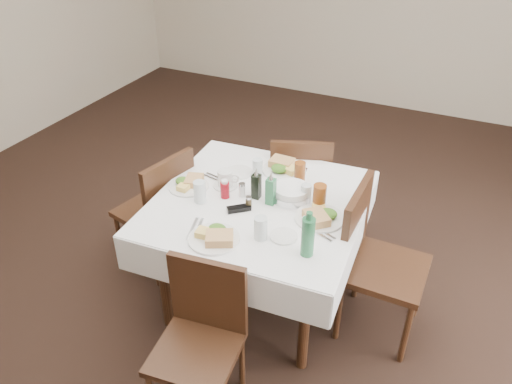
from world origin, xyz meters
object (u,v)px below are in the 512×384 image
(chair_north, at_px, (300,183))
(coffee_mug, at_px, (226,179))
(chair_south, at_px, (202,330))
(chair_west, at_px, (161,206))
(water_n, at_px, (257,168))
(water_w, at_px, (200,192))
(oil_cruet_green, at_px, (271,190))
(bread_basket, at_px, (291,193))
(water_s, at_px, (261,228))
(oil_cruet_dark, at_px, (256,185))
(water_e, at_px, (306,193))
(chair_east, at_px, (371,254))
(green_bottle, at_px, (308,236))
(dining_table, at_px, (259,213))
(ketchup_bottle, at_px, (225,189))

(chair_north, bearing_deg, coffee_mug, -112.66)
(chair_south, relative_size, chair_west, 0.95)
(water_n, xyz_separation_m, water_w, (-0.18, -0.40, 0.01))
(water_w, height_order, oil_cruet_green, oil_cruet_green)
(chair_north, relative_size, bread_basket, 3.75)
(water_s, relative_size, bread_basket, 0.55)
(water_n, xyz_separation_m, oil_cruet_green, (0.20, -0.25, 0.03))
(chair_south, distance_m, oil_cruet_dark, 0.89)
(water_e, bearing_deg, chair_west, -174.06)
(water_n, relative_size, oil_cruet_dark, 0.59)
(chair_south, xyz_separation_m, chair_east, (0.63, 0.85, 0.06))
(water_n, bearing_deg, oil_cruet_dark, -66.70)
(chair_east, xyz_separation_m, green_bottle, (-0.26, -0.40, 0.33))
(water_w, distance_m, oil_cruet_dark, 0.33)
(chair_west, bearing_deg, water_w, -20.80)
(oil_cruet_green, xyz_separation_m, coffee_mug, (-0.32, 0.05, -0.04))
(chair_north, relative_size, water_w, 6.70)
(coffee_mug, bearing_deg, oil_cruet_green, -9.43)
(water_n, bearing_deg, green_bottle, -47.03)
(water_s, height_order, water_e, water_s)
(dining_table, xyz_separation_m, chair_north, (0.01, 0.68, -0.17))
(water_e, xyz_separation_m, oil_cruet_green, (-0.18, -0.10, 0.03))
(water_w, bearing_deg, water_n, 65.89)
(chair_east, bearing_deg, water_w, -167.45)
(chair_north, height_order, chair_west, chair_west)
(bread_basket, xyz_separation_m, green_bottle, (0.26, -0.44, 0.08))
(ketchup_bottle, bearing_deg, chair_south, -71.23)
(chair_west, xyz_separation_m, oil_cruet_green, (0.79, -0.00, 0.34))
(chair_south, relative_size, coffee_mug, 5.28)
(water_w, height_order, ketchup_bottle, water_w)
(green_bottle, bearing_deg, ketchup_bottle, 155.24)
(chair_east, height_order, water_n, chair_east)
(coffee_mug, bearing_deg, green_bottle, -30.33)
(water_s, bearing_deg, oil_cruet_green, 104.49)
(water_n, distance_m, water_e, 0.40)
(oil_cruet_green, height_order, coffee_mug, oil_cruet_green)
(bread_basket, bearing_deg, green_bottle, -59.37)
(water_w, relative_size, coffee_mug, 0.82)
(chair_south, bearing_deg, coffee_mug, 109.71)
(chair_west, xyz_separation_m, water_n, (0.59, 0.25, 0.31))
(water_e, relative_size, ketchup_bottle, 0.97)
(chair_west, height_order, water_s, chair_west)
(chair_north, height_order, water_s, water_s)
(chair_south, relative_size, green_bottle, 3.31)
(chair_east, distance_m, bread_basket, 0.58)
(chair_north, height_order, oil_cruet_green, oil_cruet_green)
(water_w, bearing_deg, chair_east, 12.55)
(chair_north, relative_size, oil_cruet_dark, 4.46)
(chair_east, height_order, oil_cruet_dark, oil_cruet_dark)
(water_w, height_order, bread_basket, water_w)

